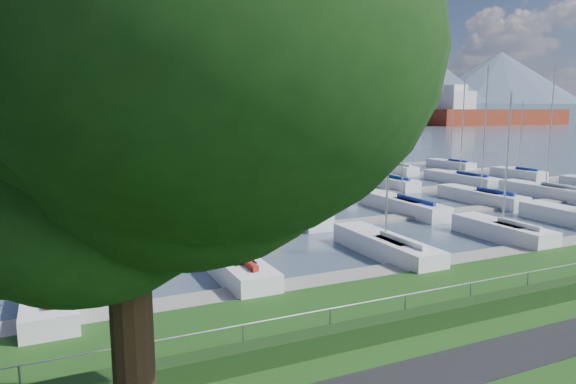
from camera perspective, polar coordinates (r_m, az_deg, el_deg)
path at (r=17.74m, az=21.65°, el=-16.81°), size 160.00×2.00×0.04m
water at (r=274.17m, az=-22.37°, el=6.84°), size 800.00×540.00×0.20m
hedge at (r=19.30m, az=16.00°, el=-13.23°), size 80.00×0.70×0.70m
fence at (r=19.28m, az=15.33°, el=-10.52°), size 80.00×0.04×0.04m
foothill at (r=344.00m, az=-22.97°, el=8.22°), size 900.00×80.00×12.00m
mountains at (r=420.68m, az=-22.66°, el=13.84°), size 1190.00×360.00×115.00m
docks at (r=42.25m, az=-7.96°, el=-1.55°), size 90.00×41.60×0.25m
tree at (r=8.31m, az=-15.46°, el=9.11°), size 9.02×9.63×11.51m
crane at (r=43.88m, az=-2.98°, el=6.22°), size 4.71×13.36×22.35m
cargo_ship_mid at (r=242.63m, az=-9.55°, el=8.10°), size 110.28×18.22×21.50m
cargo_ship_east at (r=277.66m, az=21.64°, el=7.77°), size 79.71×20.07×21.50m
sailboat_fleet at (r=44.05m, az=-12.88°, el=6.14°), size 75.78×49.02×13.78m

